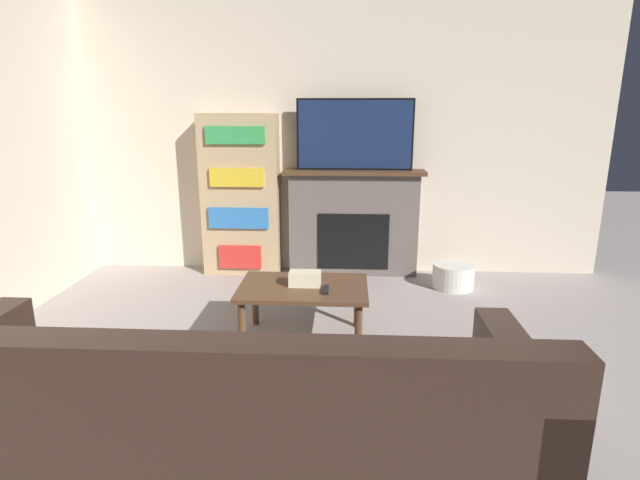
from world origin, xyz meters
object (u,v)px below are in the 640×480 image
(fireplace, at_px, (353,222))
(tv, at_px, (355,135))
(couch, at_px, (226,427))
(coffee_table, at_px, (303,293))
(bookshelf, at_px, (241,196))
(storage_basket, at_px, (453,276))

(fireplace, relative_size, tv, 1.23)
(tv, height_order, couch, tv)
(coffee_table, bearing_deg, tv, 76.40)
(coffee_table, xyz_separation_m, bookshelf, (-0.74, 1.49, 0.43))
(couch, xyz_separation_m, coffee_table, (0.20, 1.43, 0.07))
(couch, distance_m, storage_basket, 2.97)
(fireplace, height_order, storage_basket, fireplace)
(bookshelf, xyz_separation_m, storage_basket, (2.02, -0.35, -0.67))
(fireplace, distance_m, storage_basket, 1.07)
(couch, bearing_deg, tv, 79.08)
(tv, xyz_separation_m, couch, (-0.56, -2.92, -1.08))
(storage_basket, bearing_deg, coffee_table, -138.34)
(bookshelf, bearing_deg, storage_basket, -9.83)
(coffee_table, relative_size, storage_basket, 2.39)
(coffee_table, bearing_deg, storage_basket, 41.66)
(coffee_table, bearing_deg, fireplace, 76.58)
(fireplace, distance_m, tv, 0.84)
(couch, distance_m, bookshelf, 3.01)
(bookshelf, bearing_deg, coffee_table, -63.62)
(tv, xyz_separation_m, coffee_table, (-0.36, -1.49, -1.01))
(fireplace, bearing_deg, bookshelf, -178.82)
(tv, height_order, coffee_table, tv)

